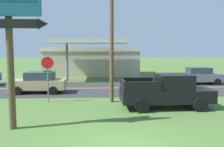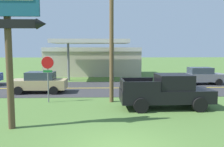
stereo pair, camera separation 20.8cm
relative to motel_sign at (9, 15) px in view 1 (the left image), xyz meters
The scene contains 9 objects.
road_asphalt 12.39m from the motel_sign, 67.20° to the left, with size 140.00×8.00×0.02m, color #333335.
road_centre_line 12.39m from the motel_sign, 67.20° to the left, with size 126.00×0.20×0.01m, color gold.
motel_sign is the anchor object (origin of this frame).
stop_sign 5.84m from the motel_sign, 86.10° to the left, with size 0.80×0.08×2.95m.
utility_pole 6.77m from the motel_sign, 49.48° to the left, with size 1.86×0.26×8.21m.
gas_station 21.79m from the motel_sign, 83.38° to the left, with size 12.00×11.50×4.40m.
pickup_black_parked_on_lawn 9.08m from the motel_sign, 24.47° to the left, with size 5.25×2.35×1.96m.
car_grey_near_lane 18.69m from the motel_sign, 43.37° to the left, with size 4.20×2.00×1.64m.
car_tan_mid_lane 9.47m from the motel_sign, 97.38° to the left, with size 4.20×2.00×1.64m.
Camera 1 is at (-0.75, -7.57, 3.40)m, focal length 38.35 mm.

